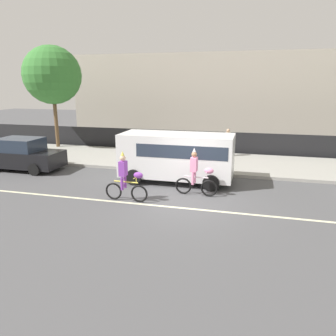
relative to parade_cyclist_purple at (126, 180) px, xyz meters
The scene contains 11 objects.
ground_plane 2.32m from the parade_cyclist_purple, ahead, with size 80.00×80.00×0.00m, color #4C4C4F.
road_centre_line 2.31m from the parade_cyclist_purple, ahead, with size 36.00×0.14×0.01m, color beige.
sidewalk_curb 7.16m from the parade_cyclist_purple, 72.46° to the left, with size 60.00×5.00×0.15m, color #9E9B93.
fence_line 9.93m from the parade_cyclist_purple, 77.51° to the left, with size 40.00×0.08×1.40m, color black.
building_backdrop 18.84m from the parade_cyclist_purple, 78.38° to the left, with size 28.00×8.00×6.64m, color #B2A899.
parade_cyclist_purple is the anchor object (origin of this frame).
parade_cyclist_pink 2.78m from the parade_cyclist_purple, 28.42° to the left, with size 1.72×0.50×1.92m.
parked_van_white 3.30m from the parade_cyclist_purple, 66.26° to the left, with size 5.00×2.22×2.18m.
parked_car_black 7.60m from the parade_cyclist_purple, 156.20° to the left, with size 4.10×1.92×1.64m.
street_tree_far_corner 12.69m from the parade_cyclist_purple, 134.61° to the left, with size 3.76×3.76×6.62m.
pedestrian_onlooker 8.94m from the parade_cyclist_purple, 69.89° to the left, with size 0.32×0.20×1.62m.
Camera 1 is at (2.35, -11.27, 4.31)m, focal length 35.00 mm.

